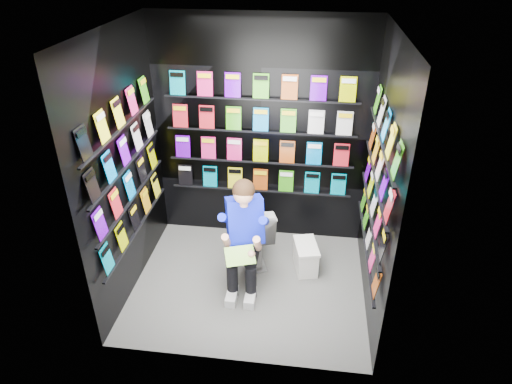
# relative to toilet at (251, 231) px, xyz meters

# --- Properties ---
(floor) EXTENTS (2.40, 2.40, 0.00)m
(floor) POSITION_rel_toilet_xyz_m (0.05, -0.46, -0.37)
(floor) COLOR slate
(floor) RESTS_ON ground
(ceiling) EXTENTS (2.40, 2.40, 0.00)m
(ceiling) POSITION_rel_toilet_xyz_m (0.05, -0.46, 2.23)
(ceiling) COLOR white
(ceiling) RESTS_ON floor
(wall_back) EXTENTS (2.40, 0.04, 2.60)m
(wall_back) POSITION_rel_toilet_xyz_m (0.05, 0.54, 0.93)
(wall_back) COLOR black
(wall_back) RESTS_ON floor
(wall_front) EXTENTS (2.40, 0.04, 2.60)m
(wall_front) POSITION_rel_toilet_xyz_m (0.05, -1.46, 0.93)
(wall_front) COLOR black
(wall_front) RESTS_ON floor
(wall_left) EXTENTS (0.04, 2.00, 2.60)m
(wall_left) POSITION_rel_toilet_xyz_m (-1.15, -0.46, 0.93)
(wall_left) COLOR black
(wall_left) RESTS_ON floor
(wall_right) EXTENTS (0.04, 2.00, 2.60)m
(wall_right) POSITION_rel_toilet_xyz_m (1.25, -0.46, 0.93)
(wall_right) COLOR black
(wall_right) RESTS_ON floor
(comics_back) EXTENTS (2.10, 0.06, 1.37)m
(comics_back) POSITION_rel_toilet_xyz_m (0.05, 0.51, 0.94)
(comics_back) COLOR red
(comics_back) RESTS_ON wall_back
(comics_left) EXTENTS (0.06, 1.70, 1.37)m
(comics_left) POSITION_rel_toilet_xyz_m (-1.12, -0.46, 0.94)
(comics_left) COLOR red
(comics_left) RESTS_ON wall_left
(comics_right) EXTENTS (0.06, 1.70, 1.37)m
(comics_right) POSITION_rel_toilet_xyz_m (1.22, -0.46, 0.94)
(comics_right) COLOR red
(comics_right) RESTS_ON wall_right
(toilet) EXTENTS (0.64, 0.85, 0.73)m
(toilet) POSITION_rel_toilet_xyz_m (0.00, 0.00, 0.00)
(toilet) COLOR white
(toilet) RESTS_ON floor
(longbox) EXTENTS (0.29, 0.42, 0.29)m
(longbox) POSITION_rel_toilet_xyz_m (0.63, -0.11, -0.22)
(longbox) COLOR white
(longbox) RESTS_ON floor
(longbox_lid) EXTENTS (0.31, 0.44, 0.03)m
(longbox_lid) POSITION_rel_toilet_xyz_m (0.63, -0.11, -0.06)
(longbox_lid) COLOR white
(longbox_lid) RESTS_ON longbox
(reader) EXTENTS (0.70, 0.84, 1.32)m
(reader) POSITION_rel_toilet_xyz_m (0.00, -0.38, 0.38)
(reader) COLOR #0C16C6
(reader) RESTS_ON toilet
(held_comic) EXTENTS (0.32, 0.25, 0.12)m
(held_comic) POSITION_rel_toilet_xyz_m (0.00, -0.73, 0.21)
(held_comic) COLOR green
(held_comic) RESTS_ON reader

